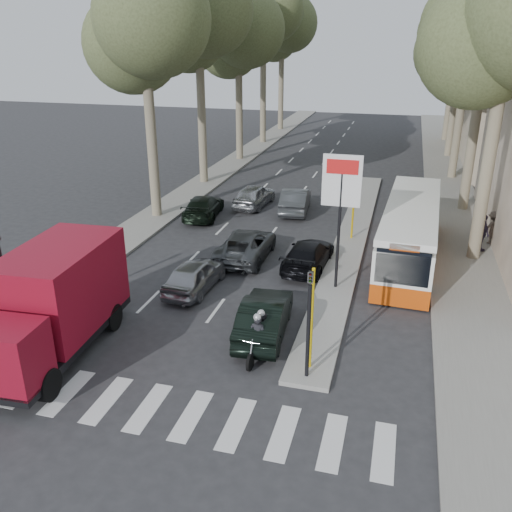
{
  "coord_description": "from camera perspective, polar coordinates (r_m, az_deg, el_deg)",
  "views": [
    {
      "loc": [
        5.45,
        -15.23,
        9.73
      ],
      "look_at": [
        0.16,
        3.93,
        1.6
      ],
      "focal_mm": 38.0,
      "sensor_mm": 36.0,
      "label": 1
    }
  ],
  "objects": [
    {
      "name": "tree_l_e",
      "position": [
        60.85,
        2.92,
        23.16
      ],
      "size": [
        7.4,
        7.2,
        14.49
      ],
      "color": "#6B604C",
      "rests_on": "ground"
    },
    {
      "name": "traffic_light_left",
      "position": [
        20.62,
        -25.23,
        -0.55
      ],
      "size": [
        0.16,
        0.41,
        3.6
      ],
      "color": "black",
      "rests_on": "ground"
    },
    {
      "name": "sidewalk_right",
      "position": [
        41.5,
        19.51,
        7.5
      ],
      "size": [
        3.2,
        70.0,
        0.12
      ],
      "primitive_type": "cube",
      "color": "gray",
      "rests_on": "ground"
    },
    {
      "name": "red_truck",
      "position": [
        18.53,
        -20.62,
        -4.56
      ],
      "size": [
        2.81,
        6.6,
        3.45
      ],
      "rotation": [
        0.0,
        0.0,
        0.06
      ],
      "color": "black",
      "rests_on": "ground"
    },
    {
      "name": "queue_car_a",
      "position": [
        25.26,
        -1.08,
        1.15
      ],
      "size": [
        2.14,
        4.61,
        1.28
      ],
      "primitive_type": "imported",
      "rotation": [
        0.0,
        0.0,
        3.15
      ],
      "color": "#43474A",
      "rests_on": "ground"
    },
    {
      "name": "silver_hatchback",
      "position": [
        22.25,
        -6.48,
        -1.99
      ],
      "size": [
        1.76,
        3.91,
        1.3
      ],
      "primitive_type": "imported",
      "rotation": [
        0.0,
        0.0,
        3.08
      ],
      "color": "#9D9FA4",
      "rests_on": "ground"
    },
    {
      "name": "traffic_light_island",
      "position": [
        15.68,
        5.64,
        -5.39
      ],
      "size": [
        0.16,
        0.41,
        3.6
      ],
      "color": "black",
      "rests_on": "ground"
    },
    {
      "name": "queue_car_d",
      "position": [
        32.15,
        4.16,
        5.89
      ],
      "size": [
        1.9,
        4.43,
        1.42
      ],
      "primitive_type": "imported",
      "rotation": [
        0.0,
        0.0,
        3.23
      ],
      "color": "#43474A",
      "rests_on": "ground"
    },
    {
      "name": "motorcycle",
      "position": [
        17.65,
        0.36,
        -8.36
      ],
      "size": [
        0.71,
        1.93,
        1.64
      ],
      "rotation": [
        0.0,
        0.0,
        -0.07
      ],
      "color": "black",
      "rests_on": "ground"
    },
    {
      "name": "tree_r_c",
      "position": [
        41.5,
        21.85,
        20.73
      ],
      "size": [
        7.4,
        7.2,
        13.32
      ],
      "color": "#6B604C",
      "rests_on": "ground"
    },
    {
      "name": "tree_l_d",
      "position": [
        53.08,
        0.97,
        24.43
      ],
      "size": [
        7.4,
        7.2,
        15.66
      ],
      "color": "#6B604C",
      "rests_on": "ground"
    },
    {
      "name": "pedestrian_far",
      "position": [
        29.12,
        23.66,
        2.77
      ],
      "size": [
        1.17,
        0.9,
        1.66
      ],
      "primitive_type": "imported",
      "rotation": [
        0.0,
        0.0,
        3.61
      ],
      "color": "brown",
      "rests_on": "sidewalk_right"
    },
    {
      "name": "tree_r_e",
      "position": [
        57.47,
        20.71,
        21.59
      ],
      "size": [
        7.4,
        7.2,
        14.1
      ],
      "color": "#6B604C",
      "rests_on": "ground"
    },
    {
      "name": "queue_car_b",
      "position": [
        24.31,
        5.49,
        0.14
      ],
      "size": [
        2.0,
        4.4,
        1.25
      ],
      "primitive_type": "imported",
      "rotation": [
        0.0,
        0.0,
        3.08
      ],
      "color": "black",
      "rests_on": "ground"
    },
    {
      "name": "city_bus",
      "position": [
        25.73,
        15.9,
        2.56
      ],
      "size": [
        2.74,
        10.46,
        2.73
      ],
      "rotation": [
        0.0,
        0.0,
        -0.05
      ],
      "color": "#D3480B",
      "rests_on": "ground"
    },
    {
      "name": "tree_l_c",
      "position": [
        45.32,
        -1.66,
        22.62
      ],
      "size": [
        7.4,
        7.2,
        13.71
      ],
      "color": "#6B604C",
      "rests_on": "ground"
    },
    {
      "name": "queue_car_c",
      "position": [
        33.14,
        -0.18,
        6.4
      ],
      "size": [
        1.99,
        4.15,
        1.37
      ],
      "primitive_type": "imported",
      "rotation": [
        0.0,
        0.0,
        3.05
      ],
      "color": "#A1A4A9",
      "rests_on": "ground"
    },
    {
      "name": "ground",
      "position": [
        18.88,
        -3.69,
        -8.83
      ],
      "size": [
        120.0,
        120.0,
        0.0
      ],
      "primitive_type": "plane",
      "color": "#28282B",
      "rests_on": "ground"
    },
    {
      "name": "median_left",
      "position": [
        46.3,
        -1.84,
        10.18
      ],
      "size": [
        2.4,
        64.0,
        0.12
      ],
      "primitive_type": "cube",
      "color": "gray",
      "rests_on": "ground"
    },
    {
      "name": "billboard",
      "position": [
        21.23,
        8.88,
        5.48
      ],
      "size": [
        1.5,
        12.1,
        5.6
      ],
      "color": "yellow",
      "rests_on": "ground"
    },
    {
      "name": "tree_r_d",
      "position": [
        49.5,
        21.37,
        22.42
      ],
      "size": [
        7.4,
        7.2,
        14.88
      ],
      "color": "#6B604C",
      "rests_on": "ground"
    },
    {
      "name": "queue_car_e",
      "position": [
        31.23,
        -5.57,
        5.19
      ],
      "size": [
        2.32,
        4.54,
        1.26
      ],
      "primitive_type": "imported",
      "rotation": [
        0.0,
        0.0,
        3.27
      ],
      "color": "black",
      "rests_on": "ground"
    },
    {
      "name": "tree_l_b",
      "position": [
        37.83,
        -5.88,
        24.17
      ],
      "size": [
        7.4,
        7.2,
        14.88
      ],
      "color": "#6B604C",
      "rests_on": "ground"
    },
    {
      "name": "traffic_island",
      "position": [
        28.04,
        9.98,
        1.76
      ],
      "size": [
        1.5,
        26.0,
        0.16
      ],
      "primitive_type": "cube",
      "color": "gray",
      "rests_on": "ground"
    },
    {
      "name": "tree_r_b",
      "position": [
        33.6,
        23.94,
        23.41
      ],
      "size": [
        7.4,
        7.2,
        15.27
      ],
      "color": "#6B604C",
      "rests_on": "ground"
    },
    {
      "name": "dark_hatchback",
      "position": [
        18.87,
        0.9,
        -6.34
      ],
      "size": [
        1.81,
        4.36,
        1.4
      ],
      "primitive_type": "imported",
      "rotation": [
        0.0,
        0.0,
        3.22
      ],
      "color": "black",
      "rests_on": "ground"
    },
    {
      "name": "tree_l_a",
      "position": [
        30.42,
        -11.47,
        23.07
      ],
      "size": [
        7.4,
        7.2,
        14.1
      ],
      "color": "#6B604C",
      "rests_on": "ground"
    },
    {
      "name": "pedestrian_near",
      "position": [
        27.89,
        22.71,
        2.27
      ],
      "size": [
        0.91,
        1.18,
        1.8
      ],
      "primitive_type": "imported",
      "rotation": [
        0.0,
        0.0,
        2.0
      ],
      "color": "#372D44",
      "rests_on": "sidewalk_right"
    }
  ]
}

